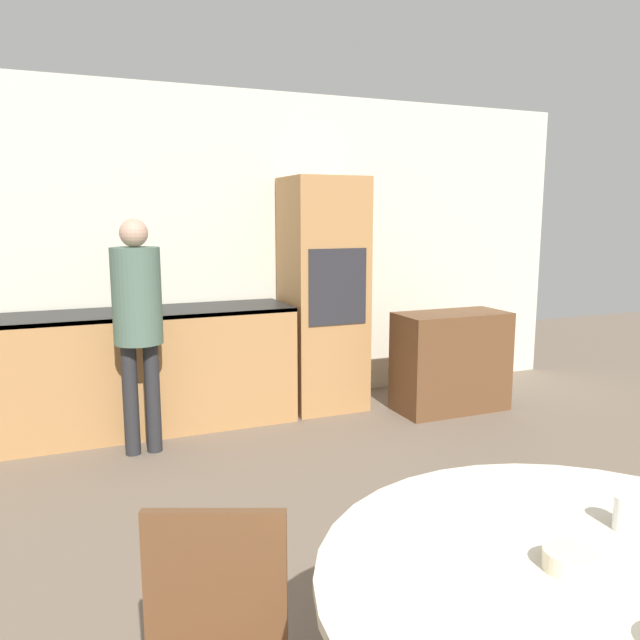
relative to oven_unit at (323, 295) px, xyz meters
name	(u,v)px	position (x,y,z in m)	size (l,w,h in m)	color
wall_back	(205,253)	(-0.90, 0.34, 0.35)	(6.89, 0.05, 2.60)	beige
kitchen_counter	(79,375)	(-1.92, -0.01, -0.49)	(3.15, 0.60, 0.90)	#AD7A47
oven_unit	(323,295)	(0.00, 0.00, 0.00)	(0.61, 0.59, 1.91)	#AD7A47
sideboard	(451,361)	(0.94, -0.50, -0.54)	(0.92, 0.45, 0.82)	brown
person_standing	(137,311)	(-1.54, -0.51, 0.03)	(0.32, 0.32, 1.58)	#262628
cup	(627,513)	(-0.65, -3.59, -0.14)	(0.07, 0.07, 0.09)	white
bowl_near	(569,560)	(-0.93, -3.68, -0.16)	(0.12, 0.12, 0.05)	beige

